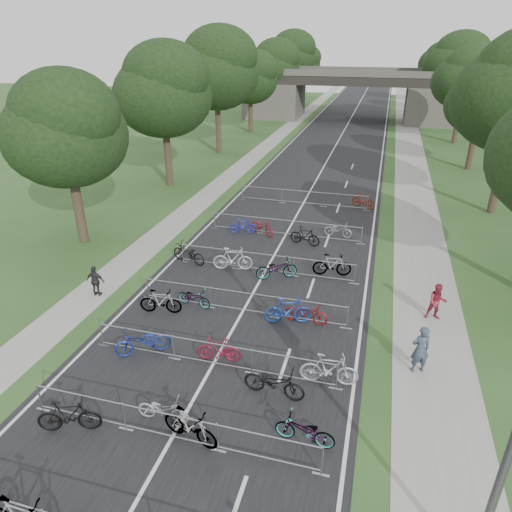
{
  "coord_description": "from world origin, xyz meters",
  "views": [
    {
      "loc": [
        5.22,
        -5.44,
        11.14
      ],
      "look_at": [
        -0.36,
        14.59,
        1.1
      ],
      "focal_mm": 32.0,
      "sensor_mm": 36.0,
      "label": 1
    }
  ],
  "objects_px": {
    "overpass_bridge": "(352,95)",
    "pedestrian_c": "(96,281)",
    "pedestrian_b": "(437,302)",
    "pedestrian_a": "(420,349)"
  },
  "relations": [
    {
      "from": "overpass_bridge",
      "to": "pedestrian_c",
      "type": "distance_m",
      "value": 54.92
    },
    {
      "from": "pedestrian_b",
      "to": "overpass_bridge",
      "type": "bearing_deg",
      "value": 91.24
    },
    {
      "from": "pedestrian_a",
      "to": "pedestrian_c",
      "type": "distance_m",
      "value": 14.53
    },
    {
      "from": "pedestrian_b",
      "to": "pedestrian_c",
      "type": "height_order",
      "value": "pedestrian_b"
    },
    {
      "from": "overpass_bridge",
      "to": "pedestrian_a",
      "type": "relative_size",
      "value": 16.18
    },
    {
      "from": "pedestrian_a",
      "to": "pedestrian_b",
      "type": "bearing_deg",
      "value": -124.19
    },
    {
      "from": "pedestrian_b",
      "to": "pedestrian_c",
      "type": "relative_size",
      "value": 1.1
    },
    {
      "from": "overpass_bridge",
      "to": "pedestrian_a",
      "type": "xyz_separation_m",
      "value": [
        7.36,
        -56.0,
        -2.58
      ]
    },
    {
      "from": "pedestrian_b",
      "to": "pedestrian_c",
      "type": "bearing_deg",
      "value": -179.55
    },
    {
      "from": "overpass_bridge",
      "to": "pedestrian_c",
      "type": "height_order",
      "value": "overpass_bridge"
    }
  ]
}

